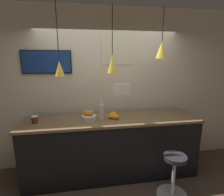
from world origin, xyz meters
TOP-DOWN VIEW (x-y plane):
  - back_wall at (0.00, 1.17)m, footprint 8.00×0.06m
  - service_counter at (0.00, 0.70)m, footprint 2.92×0.72m
  - bar_stool at (0.81, 0.03)m, footprint 0.46×0.46m
  - fruit_bowl at (-0.39, 0.68)m, footprint 0.23×0.23m
  - orange_pile at (0.03, 0.71)m, footprint 0.19×0.25m
  - juice_bottle at (-0.18, 0.68)m, footprint 0.07×0.07m
  - spread_jar at (-1.22, 0.68)m, footprint 0.10×0.10m
  - pendant_lamp_left at (-0.79, 0.67)m, footprint 0.14×0.14m
  - pendant_lamp_middle at (0.00, 0.67)m, footprint 0.15×0.15m
  - pendant_lamp_right at (0.79, 0.67)m, footprint 0.18×0.18m
  - mounted_tv at (-1.05, 1.11)m, footprint 0.82×0.04m
  - hanging_menu_board at (0.10, 0.41)m, footprint 0.24×0.01m
  - wall_poster at (0.17, 1.13)m, footprint 0.57×0.01m

SIDE VIEW (x-z plane):
  - bar_stool at x=0.81m, z-range 0.06..0.73m
  - service_counter at x=0.00m, z-range 0.00..1.04m
  - orange_pile at x=0.03m, z-range 1.04..1.12m
  - spread_jar at x=-1.22m, z-range 1.04..1.15m
  - fruit_bowl at x=-0.39m, z-range 1.03..1.19m
  - juice_bottle at x=-0.18m, z-range 1.02..1.34m
  - back_wall at x=0.00m, z-range 0.00..2.90m
  - hanging_menu_board at x=0.10m, z-range 1.49..1.66m
  - pendant_lamp_left at x=-0.79m, z-range 1.36..2.40m
  - pendant_lamp_middle at x=0.00m, z-range 1.44..2.44m
  - mounted_tv at x=-1.05m, z-range 1.77..2.16m
  - pendant_lamp_right at x=0.79m, z-range 1.76..2.54m
  - wall_poster at x=0.17m, z-range 1.91..2.63m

